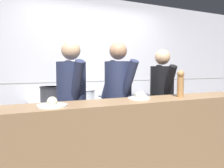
{
  "coord_description": "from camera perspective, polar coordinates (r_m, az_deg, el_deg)",
  "views": [
    {
      "loc": [
        -1.33,
        -2.1,
        1.38
      ],
      "look_at": [
        -0.02,
        0.77,
        1.15
      ],
      "focal_mm": 35.0,
      "sensor_mm": 36.0,
      "label": 1
    }
  ],
  "objects": [
    {
      "name": "wall_back_tiled",
      "position": [
        3.85,
        -4.3,
        2.97
      ],
      "size": [
        8.0,
        0.06,
        2.6
      ],
      "color": "silver",
      "rests_on": "ground_plane"
    },
    {
      "name": "oven_range",
      "position": [
        3.43,
        -11.09,
        -11.68
      ],
      "size": [
        1.14,
        0.71,
        0.89
      ],
      "color": "#232326",
      "rests_on": "ground_plane"
    },
    {
      "name": "prep_counter",
      "position": [
        3.81,
        5.05,
        -10.02
      ],
      "size": [
        0.96,
        0.65,
        0.9
      ],
      "color": "#38383D",
      "rests_on": "ground_plane"
    },
    {
      "name": "pass_counter",
      "position": [
        2.47,
        8.01,
        -16.24
      ],
      "size": [
        2.87,
        0.45,
        1.05
      ],
      "color": "#93704C",
      "rests_on": "ground_plane"
    },
    {
      "name": "stock_pot",
      "position": [
        3.3,
        -15.55,
        -2.45
      ],
      "size": [
        0.33,
        0.33,
        0.22
      ],
      "color": "#2D2D33",
      "rests_on": "oven_range"
    },
    {
      "name": "sauce_pot",
      "position": [
        3.41,
        -7.33,
        -2.65
      ],
      "size": [
        0.35,
        0.35,
        0.16
      ],
      "color": "#B7BABF",
      "rests_on": "oven_range"
    },
    {
      "name": "mixing_bowl_steel",
      "position": [
        3.78,
        7.91,
        -2.48
      ],
      "size": [
        0.2,
        0.2,
        0.09
      ],
      "color": "#B7BABF",
      "rests_on": "prep_counter"
    },
    {
      "name": "chefs_knife",
      "position": [
        3.49,
        2.53,
        -3.67
      ],
      "size": [
        0.37,
        0.06,
        0.02
      ],
      "color": "#B7BABF",
      "rests_on": "prep_counter"
    },
    {
      "name": "plated_dish_main",
      "position": [
        1.96,
        -15.35,
        -5.09
      ],
      "size": [
        0.26,
        0.26,
        0.09
      ],
      "color": "white",
      "rests_on": "pass_counter"
    },
    {
      "name": "plated_dish_appetiser",
      "position": [
        2.36,
        7.07,
        -3.44
      ],
      "size": [
        0.24,
        0.24,
        0.09
      ],
      "color": "white",
      "rests_on": "pass_counter"
    },
    {
      "name": "pepper_mill",
      "position": [
        2.61,
        17.45,
        0.22
      ],
      "size": [
        0.08,
        0.08,
        0.31
      ],
      "color": "#AD7A47",
      "rests_on": "pass_counter"
    },
    {
      "name": "chef_head_cook",
      "position": [
        2.66,
        -10.5,
        -5.28
      ],
      "size": [
        0.36,
        0.74,
        1.7
      ],
      "rotation": [
        0.0,
        0.0,
        0.04
      ],
      "color": "black",
      "rests_on": "ground_plane"
    },
    {
      "name": "chef_sous",
      "position": [
        2.83,
        1.59,
        -4.48
      ],
      "size": [
        0.4,
        0.75,
        1.71
      ],
      "rotation": [
        0.0,
        0.0,
        0.17
      ],
      "color": "black",
      "rests_on": "ground_plane"
    },
    {
      "name": "chef_line",
      "position": [
        3.24,
        12.86,
        -4.16
      ],
      "size": [
        0.39,
        0.72,
        1.65
      ],
      "rotation": [
        0.0,
        0.0,
        -0.19
      ],
      "color": "black",
      "rests_on": "ground_plane"
    }
  ]
}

